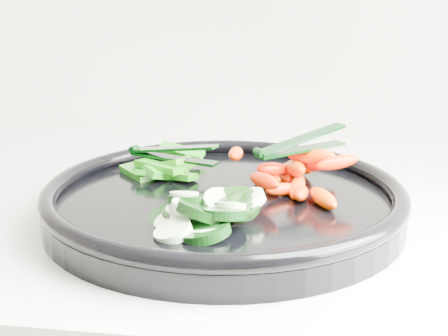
# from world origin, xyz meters

# --- Properties ---
(veggie_tray) EXTENTS (0.48, 0.48, 0.04)m
(veggie_tray) POSITION_xyz_m (0.57, 1.62, 0.95)
(veggie_tray) COLOR black
(veggie_tray) RESTS_ON counter
(cucumber_pile) EXTENTS (0.12, 0.12, 0.04)m
(cucumber_pile) POSITION_xyz_m (0.56, 1.55, 0.96)
(cucumber_pile) COLOR black
(cucumber_pile) RESTS_ON veggie_tray
(carrot_pile) EXTENTS (0.14, 0.15, 0.05)m
(carrot_pile) POSITION_xyz_m (0.64, 1.66, 0.97)
(carrot_pile) COLOR #FF2D00
(carrot_pile) RESTS_ON veggie_tray
(pepper_pile) EXTENTS (0.10, 0.11, 0.04)m
(pepper_pile) POSITION_xyz_m (0.49, 1.69, 0.96)
(pepper_pile) COLOR #196509
(pepper_pile) RESTS_ON veggie_tray
(tong_carrot) EXTENTS (0.10, 0.09, 0.02)m
(tong_carrot) POSITION_xyz_m (0.64, 1.66, 1.00)
(tong_carrot) COLOR black
(tong_carrot) RESTS_ON carrot_pile
(tong_pepper) EXTENTS (0.11, 0.05, 0.02)m
(tong_pepper) POSITION_xyz_m (0.49, 1.69, 0.98)
(tong_pepper) COLOR black
(tong_pepper) RESTS_ON pepper_pile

